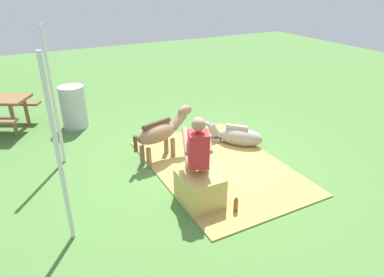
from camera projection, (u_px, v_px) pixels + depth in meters
ground_plane at (202, 163)px, 6.32m from camera, size 24.00×24.00×0.00m
hay_patch at (218, 166)px, 6.20m from camera, size 3.26×2.19×0.02m
hay_bale at (200, 189)px, 5.13m from camera, size 0.65×0.56×0.49m
person_seated at (197, 153)px, 5.05m from camera, size 0.72×0.56×1.37m
pony_standing at (161, 132)px, 6.24m from camera, size 0.57×1.32×0.91m
pony_lying at (235, 136)px, 6.95m from camera, size 1.16×1.11×0.42m
soda_bottle at (236, 204)px, 4.97m from camera, size 0.07×0.07×0.27m
water_barrel at (74, 107)px, 7.64m from camera, size 0.55×0.55×0.94m
tent_pole_left at (58, 155)px, 4.03m from camera, size 0.06×0.06×2.43m
tent_pole_right at (54, 99)px, 5.87m from camera, size 0.06×0.06×2.43m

